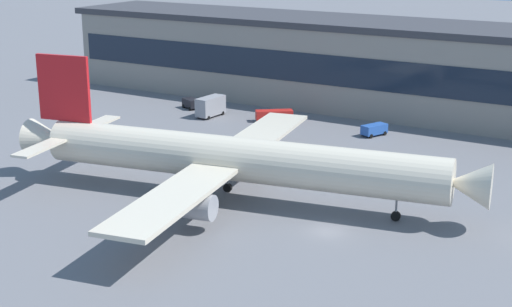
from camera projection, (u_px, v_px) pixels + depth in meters
name	position (u px, v px, depth m)	size (l,w,h in m)	color
ground_plane	(328.00, 232.00, 82.99)	(600.00, 600.00, 0.00)	slate
terminal_building	(479.00, 75.00, 129.18)	(167.10, 20.29, 16.10)	gray
airliner	(232.00, 159.00, 91.41)	(59.43, 51.19, 16.61)	beige
baggage_tug	(191.00, 103.00, 139.88)	(4.11, 3.39, 1.85)	black
stair_truck	(210.00, 106.00, 133.66)	(2.73, 6.12, 3.55)	gray
follow_me_car	(375.00, 129.00, 121.52)	(3.46, 4.79, 1.85)	#2651A5
belt_loader	(275.00, 115.00, 130.68)	(6.26, 5.53, 1.95)	red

